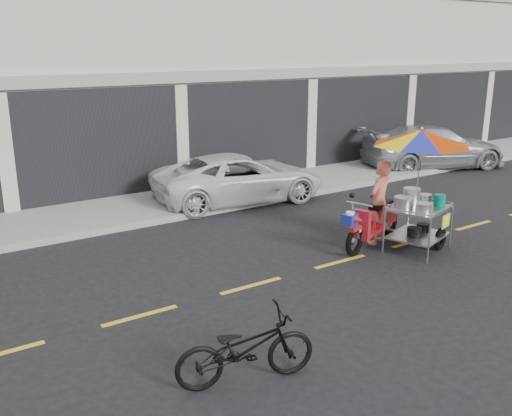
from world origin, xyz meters
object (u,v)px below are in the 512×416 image
white_pickup (239,178)px  food_vendor_rig (405,173)px  silver_pickup (433,147)px  near_bicycle (245,348)px

white_pickup → food_vendor_rig: 4.90m
silver_pickup → food_vendor_rig: 8.23m
white_pickup → food_vendor_rig: size_ratio=1.58×
white_pickup → silver_pickup: silver_pickup is taller
near_bicycle → food_vendor_rig: bearing=-50.7°
silver_pickup → food_vendor_rig: (-6.67, -4.74, 0.84)m
white_pickup → near_bicycle: bearing=155.7°
white_pickup → near_bicycle: white_pickup is taller
white_pickup → near_bicycle: size_ratio=2.59×
white_pickup → food_vendor_rig: (0.85, -4.74, 0.91)m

